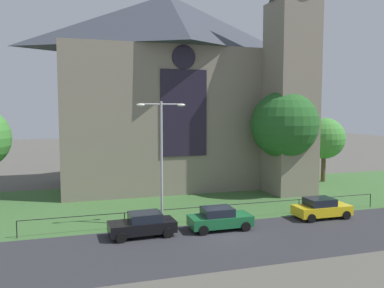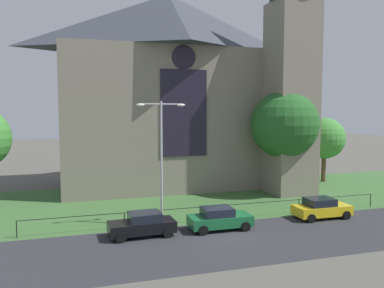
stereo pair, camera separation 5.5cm
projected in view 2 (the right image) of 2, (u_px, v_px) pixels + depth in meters
name	position (u px, v px, depth m)	size (l,w,h in m)	color
ground	(184.00, 199.00, 35.72)	(160.00, 160.00, 0.00)	#56544C
road_asphalt	(237.00, 241.00, 24.29)	(120.00, 8.00, 0.01)	#2D2D33
grass_verge	(190.00, 204.00, 33.82)	(120.00, 20.00, 0.01)	#3D6633
church_building	(177.00, 88.00, 41.73)	(23.20, 16.20, 26.00)	gray
iron_railing	(218.00, 208.00, 28.62)	(26.93, 0.07, 1.13)	black
tree_right_near	(285.00, 125.00, 36.94)	(6.33, 6.33, 9.80)	brown
tree_right_far	(324.00, 138.00, 43.80)	(4.55, 4.55, 7.12)	brown
streetlamp_near	(161.00, 148.00, 26.92)	(3.37, 0.26, 8.60)	#B2B2B7
parked_car_black	(143.00, 224.00, 25.19)	(4.27, 2.16, 1.51)	black
parked_car_green	(219.00, 219.00, 26.56)	(4.21, 2.04, 1.51)	#196033
parked_car_yellow	(321.00, 208.00, 29.35)	(4.21, 2.04, 1.51)	gold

